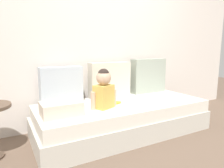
{
  "coord_description": "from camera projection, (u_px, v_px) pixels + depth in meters",
  "views": [
    {
      "loc": [
        -1.31,
        -2.11,
        1.05
      ],
      "look_at": [
        -0.16,
        0.0,
        0.64
      ],
      "focal_mm": 32.65,
      "sensor_mm": 36.0,
      "label": 1
    }
  ],
  "objects": [
    {
      "name": "toddler",
      "position": [
        104.0,
        89.0,
        2.29
      ],
      "size": [
        0.32,
        0.23,
        0.45
      ],
      "color": "gold",
      "rests_on": "couch"
    },
    {
      "name": "folded_blanket",
      "position": [
        61.0,
        108.0,
        2.06
      ],
      "size": [
        0.4,
        0.28,
        0.14
      ],
      "primitive_type": "cube",
      "color": "beige",
      "rests_on": "couch"
    },
    {
      "name": "banana",
      "position": [
        115.0,
        103.0,
        2.47
      ],
      "size": [
        0.17,
        0.05,
        0.04
      ],
      "primitive_type": "ellipsoid",
      "rotation": [
        0.0,
        0.0,
        -0.02
      ],
      "color": "yellow",
      "rests_on": "couch"
    },
    {
      "name": "ground_plane",
      "position": [
        123.0,
        132.0,
        2.62
      ],
      "size": [
        12.0,
        12.0,
        0.0
      ],
      "primitive_type": "plane",
      "color": "brown"
    },
    {
      "name": "throw_pillow_center",
      "position": [
        110.0,
        80.0,
        2.82
      ],
      "size": [
        0.59,
        0.16,
        0.48
      ],
      "primitive_type": "cube",
      "color": "beige",
      "rests_on": "couch"
    },
    {
      "name": "throw_pillow_right",
      "position": [
        148.0,
        76.0,
        3.14
      ],
      "size": [
        0.56,
        0.16,
        0.52
      ],
      "primitive_type": "cube",
      "color": "#99A393",
      "rests_on": "couch"
    },
    {
      "name": "couch",
      "position": [
        123.0,
        118.0,
        2.59
      ],
      "size": [
        2.17,
        0.91,
        0.39
      ],
      "color": "beige",
      "rests_on": "ground"
    },
    {
      "name": "back_wall",
      "position": [
        102.0,
        32.0,
        2.91
      ],
      "size": [
        5.37,
        0.1,
        2.58
      ],
      "primitive_type": "cube",
      "color": "silver",
      "rests_on": "ground"
    },
    {
      "name": "throw_pillow_left",
      "position": [
        61.0,
        85.0,
        2.51
      ],
      "size": [
        0.51,
        0.16,
        0.45
      ],
      "primitive_type": "cube",
      "color": "#B2BCC6",
      "rests_on": "couch"
    }
  ]
}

